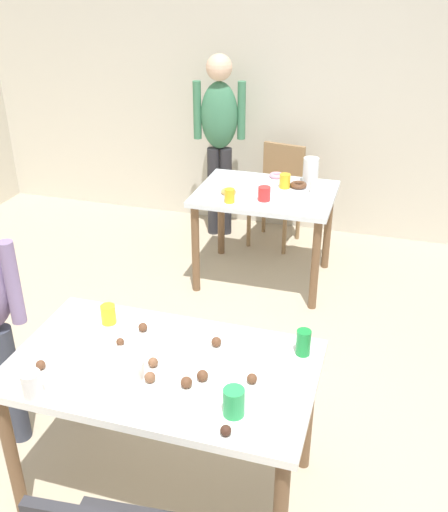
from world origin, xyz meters
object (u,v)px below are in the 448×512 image
(dining_table_near, at_px, (163,381))
(pitcher_far, at_px, (311,170))
(dining_table_far, at_px, (265,205))
(person_adult_far, at_px, (219,130))
(chair_far_table, at_px, (278,188))
(mixing_bowl, at_px, (119,368))
(soda_can, at_px, (303,343))

(dining_table_near, relative_size, pitcher_far, 6.70)
(dining_table_far, distance_m, person_adult_far, 1.00)
(dining_table_far, bearing_deg, dining_table_near, -88.95)
(dining_table_near, relative_size, dining_table_far, 1.31)
(chair_far_table, bearing_deg, pitcher_far, -54.20)
(pitcher_far, bearing_deg, dining_table_near, -95.79)
(dining_table_far, bearing_deg, person_adult_far, 128.79)
(chair_far_table, height_order, person_adult_far, person_adult_far)
(pitcher_far, bearing_deg, dining_table_far, -136.05)
(dining_table_far, xyz_separation_m, chair_far_table, (-0.05, 0.75, -0.14))
(person_adult_far, xyz_separation_m, mixing_bowl, (0.49, -3.04, -0.19))
(dining_table_near, xyz_separation_m, person_adult_far, (-0.63, 2.92, 0.32))
(person_adult_far, height_order, mixing_bowl, person_adult_far)
(chair_far_table, bearing_deg, dining_table_near, -88.26)
(chair_far_table, relative_size, mixing_bowl, 4.05)
(mixing_bowl, xyz_separation_m, pitcher_far, (0.39, 2.58, 0.06))
(person_adult_far, bearing_deg, mixing_bowl, -80.90)
(dining_table_near, distance_m, dining_table_far, 2.18)
(dining_table_far, xyz_separation_m, pitcher_far, (0.29, 0.28, 0.21))
(dining_table_near, bearing_deg, mixing_bowl, -139.72)
(pitcher_far, bearing_deg, person_adult_far, 152.65)
(dining_table_near, height_order, chair_far_table, chair_far_table)
(person_adult_far, bearing_deg, pitcher_far, -27.35)
(dining_table_far, distance_m, pitcher_far, 0.45)
(dining_table_far, bearing_deg, mixing_bowl, -92.58)
(dining_table_far, relative_size, soda_can, 8.43)
(mixing_bowl, bearing_deg, soda_can, 27.51)
(soda_can, bearing_deg, dining_table_near, -156.28)
(dining_table_far, height_order, person_adult_far, person_adult_far)
(person_adult_far, bearing_deg, soda_can, -65.61)
(dining_table_far, height_order, soda_can, soda_can)
(person_adult_far, height_order, soda_can, person_adult_far)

